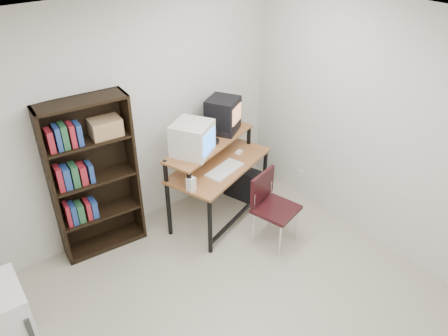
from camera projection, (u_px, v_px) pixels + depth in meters
floor at (240, 330)px, 3.96m from camera, size 4.00×4.00×0.01m
ceiling at (248, 43)px, 2.58m from camera, size 4.00×4.00×0.01m
back_wall at (120, 124)px, 4.59m from camera, size 4.00×0.01×2.60m
right_wall at (396, 138)px, 4.32m from camera, size 0.01×4.00×2.60m
computer_desk at (218, 166)px, 5.02m from camera, size 1.43×1.02×0.98m
crt_monitor at (192, 139)px, 4.62m from camera, size 0.52×0.52×0.36m
vcr at (226, 129)px, 5.14m from camera, size 0.44×0.41×0.08m
crt_tv at (223, 112)px, 5.06m from camera, size 0.47×0.46×0.33m
cd_spindle at (214, 142)px, 4.90m from camera, size 0.14×0.14×0.05m
keyboard at (225, 170)px, 4.87m from camera, size 0.51×0.32×0.03m
mousepad at (241, 154)px, 5.21m from camera, size 0.27×0.25×0.01m
mouse at (239, 152)px, 5.20m from camera, size 0.12×0.09×0.03m
desk_speaker at (191, 185)px, 4.51m from camera, size 0.09×0.09×0.17m
pc_tower at (242, 183)px, 5.60m from camera, size 0.32×0.49×0.42m
school_chair at (271, 202)px, 4.73m from camera, size 0.51×0.51×0.85m
bookshelf at (93, 176)px, 4.48m from camera, size 0.90×0.38×1.74m
wall_outlet at (301, 174)px, 5.61m from camera, size 0.02×0.08×0.12m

